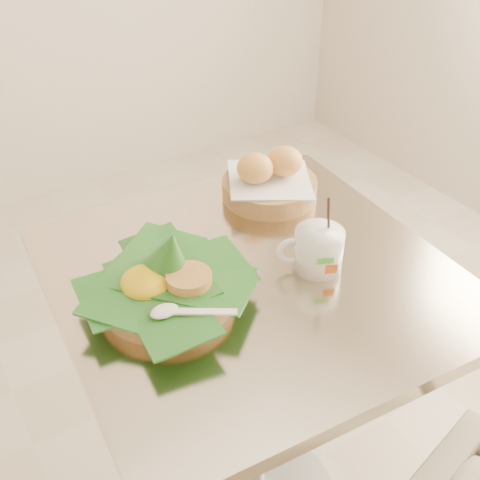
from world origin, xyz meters
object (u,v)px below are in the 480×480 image
cafe_table (252,358)px  coffee_mug (317,249)px  rice_basket (166,281)px  bread_basket (270,181)px

cafe_table → coffee_mug: (0.11, -0.05, 0.26)m
rice_basket → coffee_mug: coffee_mug is taller
cafe_table → rice_basket: rice_basket is taller
cafe_table → coffee_mug: 0.29m
coffee_mug → cafe_table: bearing=157.0°
cafe_table → coffee_mug: bearing=-23.0°
bread_basket → coffee_mug: 0.27m
rice_basket → bread_basket: bearing=29.4°
coffee_mug → rice_basket: bearing=167.1°
cafe_table → rice_basket: 0.31m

